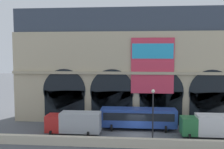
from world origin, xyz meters
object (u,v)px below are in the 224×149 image
at_px(box_truck_midwest, 74,122).
at_px(bus_center, 138,117).
at_px(box_truck_mideast, 211,125).
at_px(street_lamp_quayside, 153,110).

height_order(box_truck_midwest, bus_center, box_truck_midwest).
xyz_separation_m(box_truck_mideast, street_lamp_quayside, (-7.87, -3.39, 2.71)).
relative_size(bus_center, street_lamp_quayside, 1.59).
bearing_deg(street_lamp_quayside, box_truck_midwest, 162.81).
distance_m(box_truck_mideast, street_lamp_quayside, 8.99).
height_order(bus_center, street_lamp_quayside, street_lamp_quayside).
height_order(box_truck_midwest, box_truck_mideast, same).
bearing_deg(box_truck_mideast, box_truck_midwest, -179.52).
bearing_deg(bus_center, box_truck_midwest, -160.98).
height_order(bus_center, box_truck_mideast, box_truck_mideast).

